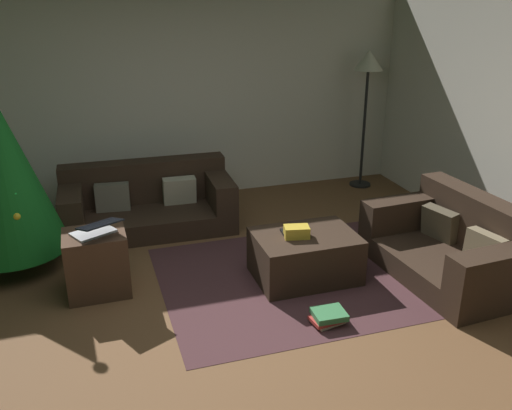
{
  "coord_description": "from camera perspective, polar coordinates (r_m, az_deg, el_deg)",
  "views": [
    {
      "loc": [
        -0.91,
        -3.55,
        2.51
      ],
      "look_at": [
        0.45,
        0.68,
        0.75
      ],
      "focal_mm": 39.15,
      "sensor_mm": 36.0,
      "label": 1
    }
  ],
  "objects": [
    {
      "name": "laptop",
      "position": [
        4.84,
        -16.06,
        -2.41
      ],
      "size": [
        0.46,
        0.47,
        0.16
      ],
      "color": "silver",
      "rests_on": "side_table"
    },
    {
      "name": "book_stack",
      "position": [
        4.55,
        7.37,
        -11.27
      ],
      "size": [
        0.29,
        0.23,
        0.11
      ],
      "color": "beige",
      "rests_on": "ground_plane"
    },
    {
      "name": "christmas_tree",
      "position": [
        5.48,
        -24.6,
        3.21
      ],
      "size": [
        1.02,
        1.02,
        1.82
      ],
      "color": "brown",
      "rests_on": "ground_plane"
    },
    {
      "name": "tv_remote",
      "position": [
        5.02,
        2.96,
        -2.85
      ],
      "size": [
        0.06,
        0.16,
        0.02
      ],
      "primitive_type": "cube",
      "rotation": [
        0.0,
        0.0,
        -0.08
      ],
      "color": "black",
      "rests_on": "ottoman"
    },
    {
      "name": "ground_plane",
      "position": [
        4.45,
        -2.94,
        -12.82
      ],
      "size": [
        6.4,
        6.4,
        0.0
      ],
      "primitive_type": "plane",
      "color": "brown"
    },
    {
      "name": "ottoman",
      "position": [
        5.11,
        5.01,
        -5.21
      ],
      "size": [
        0.91,
        0.66,
        0.43
      ],
      "primitive_type": "cube",
      "color": "#332319",
      "rests_on": "ground_plane"
    },
    {
      "name": "couch_right",
      "position": [
        5.45,
        19.72,
        -3.95
      ],
      "size": [
        1.03,
        1.57,
        0.72
      ],
      "rotation": [
        0.0,
        0.0,
        1.63
      ],
      "color": "#332319",
      "rests_on": "ground_plane"
    },
    {
      "name": "corner_lamp",
      "position": [
        7.28,
        11.38,
        13.24
      ],
      "size": [
        0.36,
        0.36,
        1.76
      ],
      "color": "black",
      "rests_on": "ground_plane"
    },
    {
      "name": "area_rug",
      "position": [
        5.21,
        4.94,
        -7.28
      ],
      "size": [
        2.6,
        2.0,
        0.01
      ],
      "primitive_type": "cube",
      "color": "#47292C",
      "rests_on": "ground_plane"
    },
    {
      "name": "couch_left",
      "position": [
        6.24,
        -11.04,
        0.18
      ],
      "size": [
        1.84,
        0.91,
        0.7
      ],
      "rotation": [
        0.0,
        0.0,
        3.11
      ],
      "color": "#332319",
      "rests_on": "ground_plane"
    },
    {
      "name": "gift_box",
      "position": [
        4.94,
        4.17,
        -2.75
      ],
      "size": [
        0.24,
        0.18,
        0.1
      ],
      "primitive_type": "cube",
      "rotation": [
        0.0,
        0.0,
        -0.21
      ],
      "color": "gold",
      "rests_on": "ottoman"
    },
    {
      "name": "rear_partition",
      "position": [
        6.86,
        -10.12,
        11.12
      ],
      "size": [
        6.4,
        0.12,
        2.6
      ],
      "primitive_type": "cube",
      "color": "silver",
      "rests_on": "ground_plane"
    },
    {
      "name": "side_table",
      "position": [
        5.02,
        -15.95,
        -5.72
      ],
      "size": [
        0.52,
        0.44,
        0.56
      ],
      "primitive_type": "cube",
      "color": "#4C3323",
      "rests_on": "ground_plane"
    }
  ]
}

